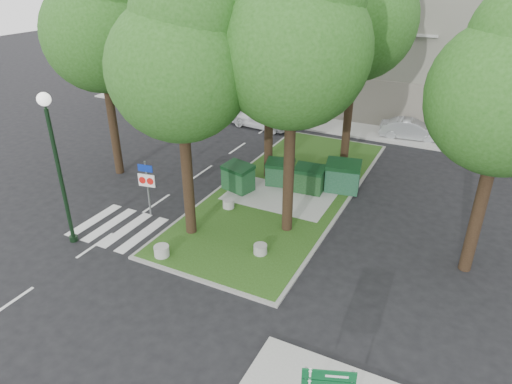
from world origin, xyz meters
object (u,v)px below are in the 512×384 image
Objects in this scene: tree_median_near_right at (297,35)px; dumpster_a at (238,177)px; car_white at (260,116)px; street_lamp at (55,153)px; tree_median_mid at (272,41)px; traffic_sign_pole at (147,181)px; tree_street_left at (100,24)px; dumpster_b at (280,173)px; dumpster_d at (343,176)px; litter_bin at (348,170)px; tree_median_far at (360,7)px; dumpster_c at (309,179)px; bollard_mid at (229,204)px; bollard_left at (162,251)px; car_silver at (411,130)px; tree_median_near_left at (181,56)px; bollard_right at (260,249)px.

dumpster_a is at bearing 148.31° from tree_median_near_right.
street_lamp is at bearing -175.21° from car_white.
tree_median_mid is 3.78× the size of traffic_sign_pole.
street_lamp is at bearing -104.33° from dumpster_a.
traffic_sign_pole is (4.38, -3.06, -5.96)m from tree_street_left.
dumpster_b is (0.88, -0.71, -6.24)m from tree_median_mid.
tree_median_mid is at bearing 170.02° from dumpster_d.
tree_median_near_right is 10.61m from tree_street_left.
tree_median_near_right is 9.79m from litter_bin.
tree_median_far reaches higher than dumpster_c.
tree_median_far is 22.58× the size of bollard_mid.
car_white is (-3.48, 15.72, 0.45)m from bollard_left.
tree_median_near_right is 8.92m from traffic_sign_pole.
dumpster_d is at bearing 14.80° from tree_street_left.
litter_bin is 0.18× the size of car_silver.
dumpster_a is at bearing -108.01° from tree_median_mid.
tree_street_left reaches higher than tree_median_near_left.
bollard_left is (-0.61, -8.56, -6.65)m from tree_median_mid.
litter_bin reaches higher than bollard_mid.
dumpster_c is 2.84m from litter_bin.
dumpster_c is at bearing -100.64° from tree_median_far.
car_silver is (2.41, 6.37, -7.68)m from tree_median_far.
bollard_mid is at bearing -154.33° from car_white.
tree_median_near_left is at bearing -96.67° from bollard_mid.
litter_bin is 7.87m from car_silver.
dumpster_b is 3.12m from dumpster_d.
street_lamp reaches higher than dumpster_d.
tree_median_far is (3.20, 3.00, 1.34)m from tree_median_mid.
bollard_left is 3.80m from bollard_right.
dumpster_c reaches higher than dumpster_b.
dumpster_a is at bearing 144.37° from car_silver.
bollard_right is at bearing -20.03° from tree_street_left.
dumpster_a is at bearing -153.58° from car_white.
dumpster_c is 5.93m from bollard_right.
bollard_right is (-1.19, -6.74, -0.55)m from dumpster_d.
tree_median_near_right is at bearing -91.53° from tree_median_far.
bollard_right is at bearing -92.82° from tree_median_far.
tree_median_near_left is 6.22m from traffic_sign_pole.
traffic_sign_pole is (-5.61, -5.24, 0.93)m from dumpster_c.
tree_median_near_left is 0.92× the size of tree_median_near_right.
tree_median_far is 1.08× the size of tree_street_left.
tree_median_near_right is 2.50× the size of car_white.
tree_median_far reaches higher than car_silver.
tree_median_mid is 6.74m from dumpster_c.
tree_median_near_right reaches higher than dumpster_c.
dumpster_a reaches higher than litter_bin.
tree_median_mid is at bearing 85.60° from tree_median_near_left.
tree_median_near_right is 8.12m from dumpster_c.
tree_median_near_right reaches higher than street_lamp.
dumpster_c is at bearing 50.24° from bollard_mid.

